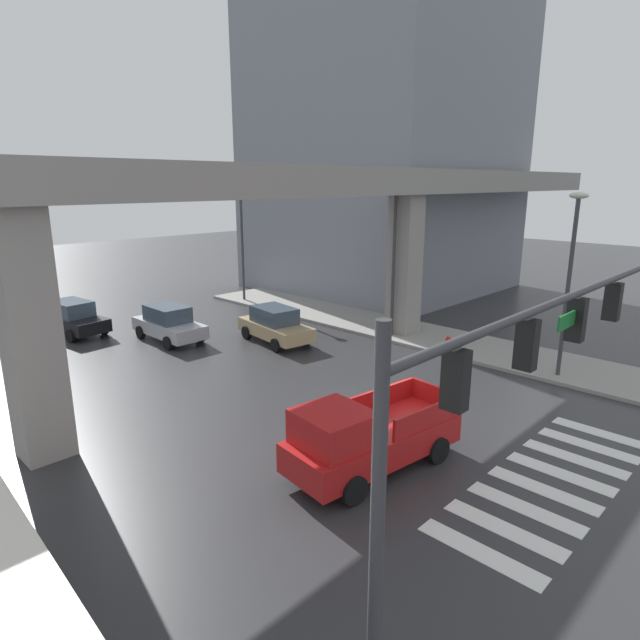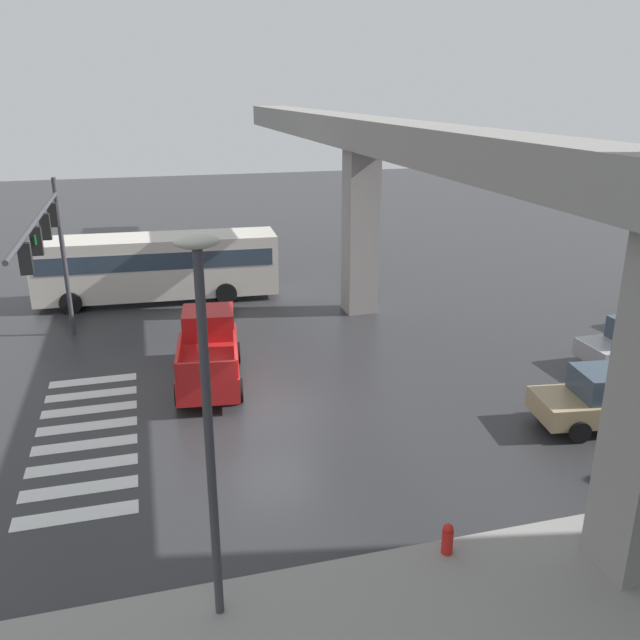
{
  "view_description": "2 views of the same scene",
  "coord_description": "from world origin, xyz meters",
  "px_view_note": "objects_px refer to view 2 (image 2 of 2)",
  "views": [
    {
      "loc": [
        -13.14,
        -9.64,
        7.61
      ],
      "look_at": [
        -0.95,
        2.21,
        3.18
      ],
      "focal_mm": 29.87,
      "sensor_mm": 36.0,
      "label": 1
    },
    {
      "loc": [
        17.7,
        -3.27,
        9.27
      ],
      "look_at": [
        0.23,
        1.46,
        2.93
      ],
      "focal_mm": 37.0,
      "sensor_mm": 36.0,
      "label": 2
    }
  ],
  "objects_px": {
    "pickup_truck": "(209,352)",
    "street_lamp_near_corner": "(206,396)",
    "city_bus": "(157,264)",
    "sedan_tan": "(611,398)",
    "traffic_signal_mast": "(48,238)",
    "fire_hydrant": "(447,541)",
    "street_lamp_mid_block": "(634,347)"
  },
  "relations": [
    {
      "from": "fire_hydrant",
      "to": "street_lamp_mid_block",
      "type": "bearing_deg",
      "value": 83.43
    },
    {
      "from": "pickup_truck",
      "to": "street_lamp_near_corner",
      "type": "distance_m",
      "value": 11.45
    },
    {
      "from": "sedan_tan",
      "to": "street_lamp_near_corner",
      "type": "xyz_separation_m",
      "value": [
        4.54,
        -11.88,
        3.7
      ]
    },
    {
      "from": "traffic_signal_mast",
      "to": "street_lamp_mid_block",
      "type": "height_order",
      "value": "street_lamp_mid_block"
    },
    {
      "from": "fire_hydrant",
      "to": "traffic_signal_mast",
      "type": "bearing_deg",
      "value": -145.61
    },
    {
      "from": "sedan_tan",
      "to": "traffic_signal_mast",
      "type": "relative_size",
      "value": 0.41
    },
    {
      "from": "sedan_tan",
      "to": "street_lamp_near_corner",
      "type": "bearing_deg",
      "value": -69.08
    },
    {
      "from": "city_bus",
      "to": "sedan_tan",
      "type": "distance_m",
      "value": 20.02
    },
    {
      "from": "city_bus",
      "to": "traffic_signal_mast",
      "type": "bearing_deg",
      "value": -25.27
    },
    {
      "from": "city_bus",
      "to": "sedan_tan",
      "type": "height_order",
      "value": "city_bus"
    },
    {
      "from": "traffic_signal_mast",
      "to": "fire_hydrant",
      "type": "height_order",
      "value": "traffic_signal_mast"
    },
    {
      "from": "fire_hydrant",
      "to": "sedan_tan",
      "type": "bearing_deg",
      "value": 120.2
    },
    {
      "from": "city_bus",
      "to": "street_lamp_near_corner",
      "type": "relative_size",
      "value": 1.51
    },
    {
      "from": "pickup_truck",
      "to": "traffic_signal_mast",
      "type": "height_order",
      "value": "traffic_signal_mast"
    },
    {
      "from": "pickup_truck",
      "to": "street_lamp_near_corner",
      "type": "bearing_deg",
      "value": -5.32
    },
    {
      "from": "pickup_truck",
      "to": "fire_hydrant",
      "type": "xyz_separation_m",
      "value": [
        10.43,
        3.76,
        -0.56
      ]
    },
    {
      "from": "street_lamp_near_corner",
      "to": "fire_hydrant",
      "type": "xyz_separation_m",
      "value": [
        -0.4,
        4.76,
        -4.13
      ]
    },
    {
      "from": "traffic_signal_mast",
      "to": "street_lamp_mid_block",
      "type": "relative_size",
      "value": 1.5
    },
    {
      "from": "city_bus",
      "to": "fire_hydrant",
      "type": "bearing_deg",
      "value": 14.14
    },
    {
      "from": "fire_hydrant",
      "to": "city_bus",
      "type": "bearing_deg",
      "value": -165.86
    },
    {
      "from": "sedan_tan",
      "to": "fire_hydrant",
      "type": "height_order",
      "value": "sedan_tan"
    },
    {
      "from": "sedan_tan",
      "to": "traffic_signal_mast",
      "type": "xyz_separation_m",
      "value": [
        -8.39,
        -15.69,
        3.83
      ]
    },
    {
      "from": "pickup_truck",
      "to": "street_lamp_near_corner",
      "type": "height_order",
      "value": "street_lamp_near_corner"
    },
    {
      "from": "city_bus",
      "to": "street_lamp_mid_block",
      "type": "distance_m",
      "value": 22.31
    },
    {
      "from": "traffic_signal_mast",
      "to": "street_lamp_near_corner",
      "type": "height_order",
      "value": "street_lamp_near_corner"
    },
    {
      "from": "sedan_tan",
      "to": "traffic_signal_mast",
      "type": "distance_m",
      "value": 18.2
    },
    {
      "from": "sedan_tan",
      "to": "street_lamp_near_corner",
      "type": "distance_m",
      "value": 13.25
    },
    {
      "from": "traffic_signal_mast",
      "to": "street_lamp_near_corner",
      "type": "relative_size",
      "value": 1.5
    },
    {
      "from": "sedan_tan",
      "to": "city_bus",
      "type": "bearing_deg",
      "value": -142.57
    },
    {
      "from": "traffic_signal_mast",
      "to": "fire_hydrant",
      "type": "distance_m",
      "value": 15.77
    },
    {
      "from": "city_bus",
      "to": "street_lamp_mid_block",
      "type": "bearing_deg",
      "value": 22.64
    },
    {
      "from": "street_lamp_mid_block",
      "to": "sedan_tan",
      "type": "bearing_deg",
      "value": 141.29
    }
  ]
}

